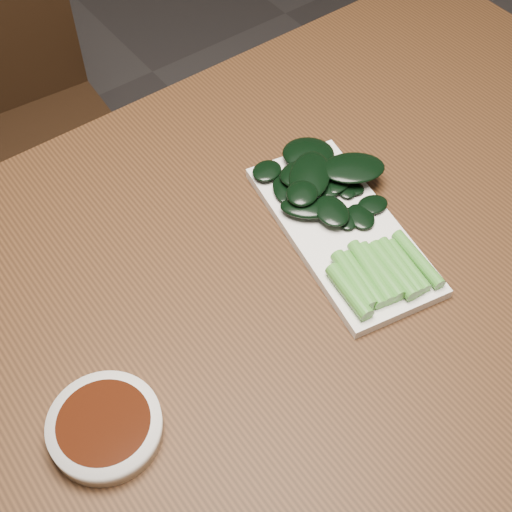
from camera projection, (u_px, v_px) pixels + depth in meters
The scene contains 6 objects.
ground at pixel (261, 496), 1.48m from camera, with size 6.00×6.00×0.00m, color #333030.
table at pixel (264, 317), 0.94m from camera, with size 1.40×0.80×0.75m.
chair_far at pixel (5, 135), 1.44m from camera, with size 0.48×0.48×0.89m.
sauce_bowl at pixel (105, 427), 0.76m from camera, with size 0.12×0.12×0.03m.
serving_plate at pixel (342, 229), 0.93m from camera, with size 0.19×0.32×0.01m.
gai_lan at pixel (339, 208), 0.93m from camera, with size 0.20×0.32×0.03m.
Camera 1 is at (-0.32, -0.41, 1.47)m, focal length 50.00 mm.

